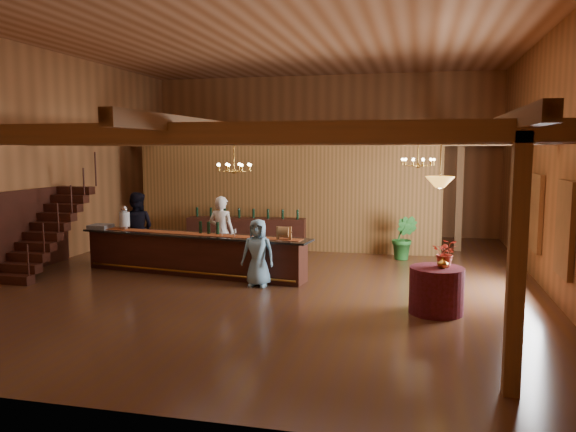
% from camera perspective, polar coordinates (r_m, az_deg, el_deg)
% --- Properties ---
extents(floor, '(14.00, 14.00, 0.00)m').
position_cam_1_polar(floor, '(13.29, -1.75, -6.14)').
color(floor, '#4E2D1D').
rests_on(floor, ground).
extents(ceiling, '(14.00, 14.00, 0.00)m').
position_cam_1_polar(ceiling, '(13.19, -1.85, 17.83)').
color(ceiling, '#B2774F').
rests_on(ceiling, wall_back).
extents(wall_back, '(12.00, 0.10, 5.50)m').
position_cam_1_polar(wall_back, '(19.80, 3.45, 6.17)').
color(wall_back, '#955A31').
rests_on(wall_back, floor).
extents(wall_front, '(12.00, 0.10, 5.50)m').
position_cam_1_polar(wall_front, '(6.45, -18.07, 4.34)').
color(wall_front, '#955A31').
rests_on(wall_front, floor).
extents(wall_left, '(0.10, 14.00, 5.50)m').
position_cam_1_polar(wall_left, '(15.61, -23.70, 5.41)').
color(wall_left, '#955A31').
rests_on(wall_left, floor).
extents(wall_right, '(0.10, 14.00, 5.50)m').
position_cam_1_polar(wall_right, '(12.80, 25.26, 5.13)').
color(wall_right, '#955A31').
rests_on(wall_right, floor).
extents(beam_grid, '(11.90, 13.90, 0.39)m').
position_cam_1_polar(beam_grid, '(13.44, -1.25, 7.93)').
color(beam_grid, brown).
rests_on(beam_grid, wall_left).
extents(support_posts, '(9.20, 10.20, 3.20)m').
position_cam_1_polar(support_posts, '(12.55, -2.37, 0.49)').
color(support_posts, brown).
rests_on(support_posts, floor).
extents(partition_wall, '(9.00, 0.18, 3.10)m').
position_cam_1_polar(partition_wall, '(16.53, -0.34, 1.87)').
color(partition_wall, '#925E2E').
rests_on(partition_wall, floor).
extents(window_right_front, '(0.12, 1.05, 1.75)m').
position_cam_1_polar(window_right_front, '(11.32, 26.38, -1.18)').
color(window_right_front, white).
rests_on(window_right_front, wall_right).
extents(window_right_back, '(0.12, 1.05, 1.75)m').
position_cam_1_polar(window_right_back, '(13.84, 23.94, 0.29)').
color(window_right_back, white).
rests_on(window_right_back, wall_right).
extents(staircase, '(1.00, 2.80, 2.00)m').
position_cam_1_polar(staircase, '(14.82, -23.38, -1.42)').
color(staircase, '#3D1912').
rests_on(staircase, floor).
extents(backroom_boxes, '(4.10, 0.60, 1.10)m').
position_cam_1_polar(backroom_boxes, '(18.54, 1.73, -0.76)').
color(backroom_boxes, '#3D1912').
rests_on(backroom_boxes, floor).
extents(tasting_bar, '(5.91, 1.53, 0.99)m').
position_cam_1_polar(tasting_bar, '(13.59, -9.63, -3.81)').
color(tasting_bar, '#3D1912').
rests_on(tasting_bar, floor).
extents(beverage_dispenser, '(0.26, 0.26, 0.60)m').
position_cam_1_polar(beverage_dispenser, '(14.61, -16.28, -0.20)').
color(beverage_dispenser, silver).
rests_on(beverage_dispenser, tasting_bar).
extents(glass_rack_tray, '(0.50, 0.50, 0.10)m').
position_cam_1_polar(glass_rack_tray, '(14.98, -18.50, -1.02)').
color(glass_rack_tray, gray).
rests_on(glass_rack_tray, tasting_bar).
extents(raffle_drum, '(0.34, 0.24, 0.30)m').
position_cam_1_polar(raffle_drum, '(12.41, -0.42, -1.65)').
color(raffle_drum, brown).
rests_on(raffle_drum, tasting_bar).
extents(bar_bottle_0, '(0.07, 0.07, 0.30)m').
position_cam_1_polar(bar_bottle_0, '(13.51, -8.89, -1.15)').
color(bar_bottle_0, black).
rests_on(bar_bottle_0, tasting_bar).
extents(bar_bottle_1, '(0.07, 0.07, 0.30)m').
position_cam_1_polar(bar_bottle_1, '(13.40, -8.07, -1.20)').
color(bar_bottle_1, black).
rests_on(bar_bottle_1, tasting_bar).
extents(bar_bottle_2, '(0.07, 0.07, 0.30)m').
position_cam_1_polar(bar_bottle_2, '(13.29, -7.16, -1.25)').
color(bar_bottle_2, black).
rests_on(bar_bottle_2, tasting_bar).
extents(backbar_shelf, '(3.50, 0.84, 0.97)m').
position_cam_1_polar(backbar_shelf, '(16.50, -4.24, -1.88)').
color(backbar_shelf, '#3D1912').
rests_on(backbar_shelf, floor).
extents(round_table, '(0.98, 0.98, 0.85)m').
position_cam_1_polar(round_table, '(10.66, 14.85, -7.31)').
color(round_table, maroon).
rests_on(round_table, floor).
extents(chandelier_left, '(0.80, 0.80, 0.79)m').
position_cam_1_polar(chandelier_left, '(12.90, -5.50, 4.97)').
color(chandelier_left, '#B9832D').
rests_on(chandelier_left, beam_grid).
extents(chandelier_right, '(0.80, 0.80, 0.69)m').
position_cam_1_polar(chandelier_right, '(14.32, 13.08, 5.40)').
color(chandelier_right, '#B9832D').
rests_on(chandelier_right, beam_grid).
extents(pendant_lamp, '(0.52, 0.52, 0.90)m').
position_cam_1_polar(pendant_lamp, '(10.36, 15.18, 3.36)').
color(pendant_lamp, '#B9832D').
rests_on(pendant_lamp, beam_grid).
extents(bartender, '(0.71, 0.50, 1.83)m').
position_cam_1_polar(bartender, '(14.05, -6.77, -1.68)').
color(bartender, white).
rests_on(bartender, floor).
extents(staff_second, '(0.98, 0.80, 1.88)m').
position_cam_1_polar(staff_second, '(14.97, -15.12, -1.24)').
color(staff_second, black).
rests_on(staff_second, floor).
extents(guest, '(0.73, 0.48, 1.48)m').
position_cam_1_polar(guest, '(12.24, -3.07, -3.75)').
color(guest, '#82BADC').
rests_on(guest, floor).
extents(floor_plant, '(0.78, 0.68, 1.21)m').
position_cam_1_polar(floor_plant, '(15.44, 11.72, -2.17)').
color(floor_plant, '#236322').
rests_on(floor_plant, floor).
extents(table_flowers, '(0.50, 0.44, 0.52)m').
position_cam_1_polar(table_flowers, '(10.63, 15.73, -3.62)').
color(table_flowers, '#C73D2B').
rests_on(table_flowers, round_table).
extents(table_vase, '(0.16, 0.16, 0.32)m').
position_cam_1_polar(table_vase, '(10.50, 15.45, -4.27)').
color(table_vase, '#B9832D').
rests_on(table_vase, round_table).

